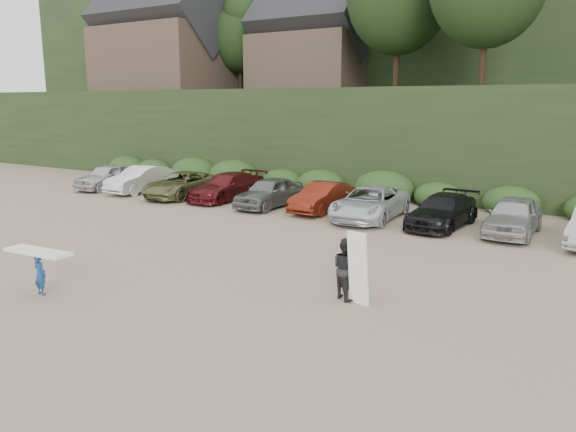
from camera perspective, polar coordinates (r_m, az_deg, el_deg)
The scene contains 5 objects.
ground at distance 16.98m, azimuth -2.71°, elevation -6.36°, with size 120.00×120.00×0.00m, color tan.
hillside_backdrop at distance 50.47m, azimuth 21.92°, elevation 17.56°, with size 90.00×41.50×28.00m.
parked_cars at distance 24.95m, azimuth 12.75°, elevation 0.93°, with size 39.71×6.32×1.60m.
child_surfer at distance 16.79m, azimuth -23.96°, elevation -4.52°, with size 2.13×0.74×1.26m.
adult_surfer at distance 15.08m, azimuth 6.00°, elevation -5.34°, with size 1.29×0.96×1.97m.
Camera 1 is at (9.21, -13.28, 5.21)m, focal length 35.00 mm.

